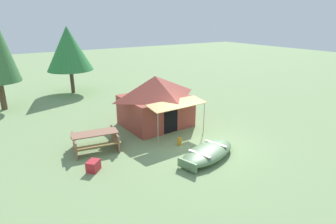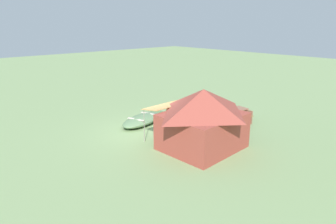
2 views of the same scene
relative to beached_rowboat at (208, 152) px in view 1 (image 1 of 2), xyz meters
The scene contains 7 objects.
ground_plane 1.41m from the beached_rowboat, 61.42° to the left, with size 80.00×80.00×0.00m, color #7A9560.
beached_rowboat is the anchor object (origin of this frame).
canvas_cabin_tent 4.35m from the beached_rowboat, 88.45° to the left, with size 3.45×3.85×2.54m.
picnic_table 4.65m from the beached_rowboat, 137.93° to the left, with size 2.07×1.72×0.75m.
cooler_box 4.35m from the beached_rowboat, 160.10° to the left, with size 0.47×0.37×0.39m, color #B6232C.
fuel_can 1.57m from the beached_rowboat, 99.26° to the left, with size 0.17×0.17×0.34m, color orange.
pine_tree_back_left 13.58m from the beached_rowboat, 97.38° to the left, with size 3.20×3.20×4.72m.
Camera 1 is at (-7.30, -8.65, 5.24)m, focal length 29.81 mm.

